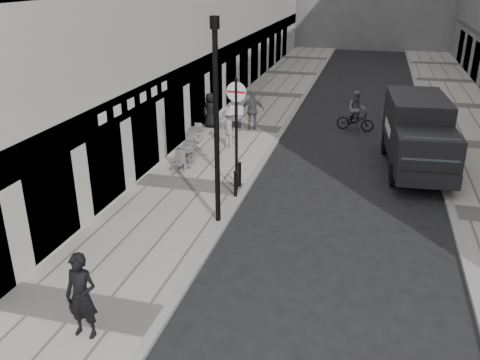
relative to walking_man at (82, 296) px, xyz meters
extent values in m
cube|color=#ABA79B|center=(-0.65, 16.10, -1.04)|extent=(4.00, 60.00, 0.12)
cube|color=#ABA79B|center=(10.35, 16.10, -1.04)|extent=(4.00, 60.00, 0.12)
imported|color=black|center=(0.00, 0.00, 0.00)|extent=(0.72, 0.48, 1.95)
cylinder|color=black|center=(1.07, 8.42, 1.01)|extent=(0.10, 0.10, 3.98)
cylinder|color=white|center=(1.07, 8.42, 2.55)|extent=(0.68, 0.09, 0.68)
cube|color=#B21414|center=(1.07, 8.40, 2.55)|extent=(0.63, 0.06, 0.07)
cube|color=white|center=(1.07, 8.45, 1.92)|extent=(0.48, 0.06, 0.32)
cylinder|color=black|center=(1.15, 5.91, 1.98)|extent=(0.16, 0.16, 5.91)
cylinder|color=black|center=(1.15, 5.91, 4.98)|extent=(0.28, 0.28, 0.34)
cylinder|color=black|center=(1.20, 7.82, -0.53)|extent=(0.12, 0.12, 0.89)
cylinder|color=black|center=(1.11, 8.71, -0.54)|extent=(0.12, 0.12, 0.88)
cylinder|color=black|center=(6.54, 10.47, -0.66)|extent=(0.37, 0.89, 0.87)
cylinder|color=black|center=(8.45, 10.62, -0.66)|extent=(0.37, 0.89, 0.87)
cylinder|color=black|center=(6.25, 14.15, -0.66)|extent=(0.37, 0.89, 0.87)
cylinder|color=black|center=(8.15, 14.30, -0.66)|extent=(0.37, 0.89, 0.87)
cube|color=black|center=(7.27, 13.36, 0.59)|extent=(2.48, 4.07, 2.17)
cube|color=black|center=(7.50, 10.43, 0.26)|extent=(2.32, 2.12, 1.52)
cube|color=#1E2328|center=(7.57, 9.62, 0.70)|extent=(1.93, 0.53, 0.80)
imported|color=black|center=(4.78, 17.38, -0.61)|extent=(1.92, 0.93, 0.97)
imported|color=slate|center=(4.78, 17.38, -0.03)|extent=(0.98, 0.82, 1.82)
imported|color=#505054|center=(-0.10, 15.84, -0.02)|extent=(1.21, 0.74, 1.92)
imported|color=#A9A69C|center=(-0.46, 13.02, -0.11)|extent=(1.28, 1.04, 1.73)
imported|color=black|center=(-2.25, 15.74, -0.12)|extent=(0.89, 0.63, 1.72)
cylinder|color=#B0B0B2|center=(-1.51, 10.60, -0.96)|extent=(0.41, 0.41, 0.03)
cylinder|color=#B0B0B2|center=(-1.51, 10.60, -0.62)|extent=(0.06, 0.06, 0.68)
cylinder|color=#B0B0B2|center=(-1.51, 10.60, -0.28)|extent=(0.65, 0.65, 0.03)
cylinder|color=silver|center=(-1.45, 9.92, -0.96)|extent=(0.45, 0.45, 0.03)
cylinder|color=silver|center=(-1.45, 9.92, -0.58)|extent=(0.06, 0.06, 0.76)
cylinder|color=silver|center=(-1.45, 9.92, -0.20)|extent=(0.72, 0.72, 0.03)
cylinder|color=silver|center=(-2.09, 13.04, -0.96)|extent=(0.41, 0.41, 0.03)
cylinder|color=silver|center=(-2.09, 13.04, -0.62)|extent=(0.06, 0.06, 0.69)
cylinder|color=silver|center=(-2.09, 13.04, -0.27)|extent=(0.66, 0.66, 0.03)
camera|label=1|loc=(5.43, -7.71, 6.24)|focal=38.00mm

